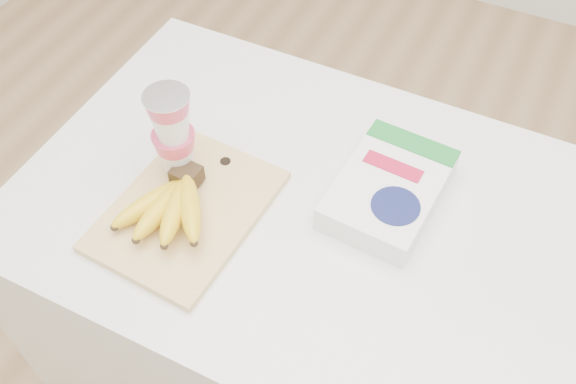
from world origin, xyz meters
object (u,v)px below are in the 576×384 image
object	(u,v)px
cereal_box	(389,189)
yogurt_stack	(172,132)
bananas	(171,204)
table	(311,316)
cutting_board	(187,210)

from	to	relation	value
cereal_box	yogurt_stack	bearing A→B (deg)	-158.59
bananas	table	bearing A→B (deg)	32.01
bananas	cereal_box	world-z (taller)	bananas
bananas	yogurt_stack	distance (m)	0.13
table	cereal_box	world-z (taller)	cereal_box
cutting_board	bananas	xyz separation A→B (m)	(-0.01, -0.02, 0.03)
bananas	cereal_box	xyz separation A→B (m)	(0.32, 0.21, -0.02)
table	cereal_box	bearing A→B (deg)	35.14
cutting_board	bananas	distance (m)	0.04
yogurt_stack	bananas	bearing A→B (deg)	-65.00
table	yogurt_stack	xyz separation A→B (m)	(-0.26, -0.04, 0.52)
cereal_box	table	bearing A→B (deg)	-141.28
cutting_board	cereal_box	distance (m)	0.36
bananas	yogurt_stack	bearing A→B (deg)	115.00
cereal_box	bananas	bearing A→B (deg)	-143.37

